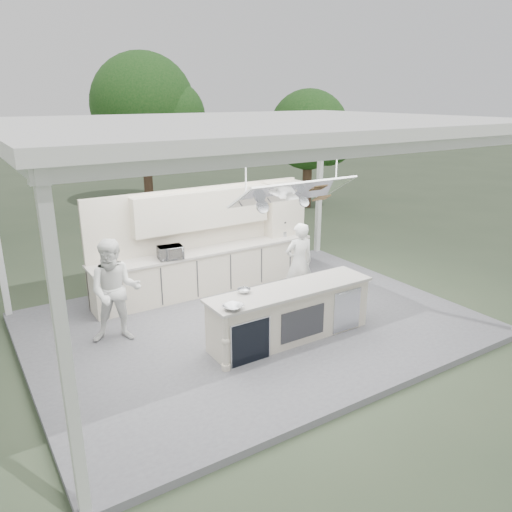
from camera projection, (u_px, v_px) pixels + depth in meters
ground at (254, 327)px, 9.55m from camera, size 90.00×90.00×0.00m
stage_deck at (254, 324)px, 9.54m from camera, size 8.00×6.00×0.12m
tent at (254, 128)px, 8.40m from camera, size 8.20×6.20×3.86m
demo_island at (290, 314)px, 8.73m from camera, size 3.10×0.79×0.95m
back_counter at (207, 270)px, 10.89m from camera, size 5.08×0.72×0.95m
back_wall_unit at (220, 222)px, 10.99m from camera, size 5.05×0.48×2.25m
tree_cluster at (90, 125)px, 16.30m from camera, size 19.55×9.40×5.85m
head_chef at (299, 263)px, 10.22m from camera, size 0.68×0.51×1.68m
sous_chef at (115, 291)px, 8.54m from camera, size 1.09×0.98×1.84m
toaster_oven at (170, 253)px, 10.08m from camera, size 0.53×0.39×0.27m
bowl_large at (233, 307)px, 7.73m from camera, size 0.40×0.40×0.08m
bowl_small at (244, 291)px, 8.39m from camera, size 0.28×0.28×0.07m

